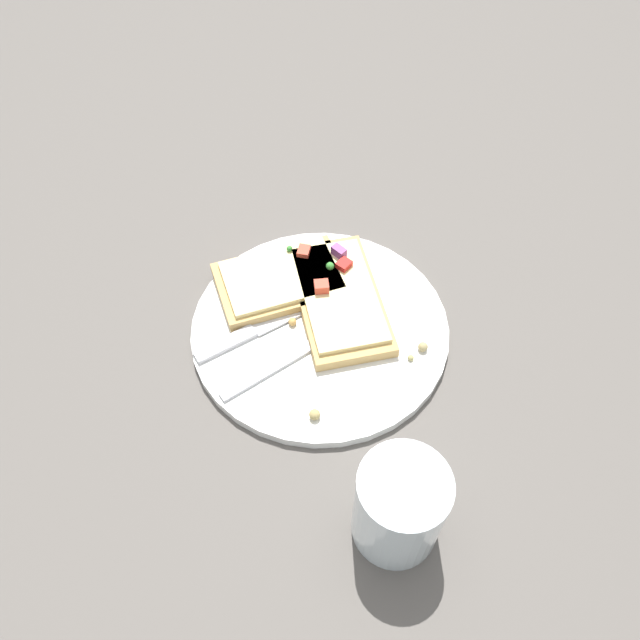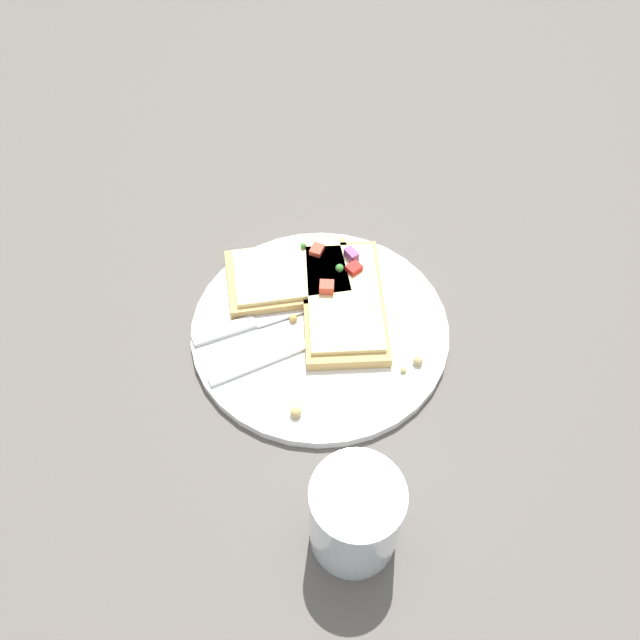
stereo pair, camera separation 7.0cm
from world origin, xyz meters
name	(u,v)px [view 2 (the right image)]	position (x,y,z in m)	size (l,w,h in m)	color
ground_plane	(320,331)	(0.00, 0.00, 0.00)	(4.00, 4.00, 0.00)	#56514C
plate	(320,328)	(0.00, 0.00, 0.01)	(0.29, 0.29, 0.01)	white
fork	(306,344)	(-0.01, -0.03, 0.01)	(0.17, 0.14, 0.01)	silver
knife	(261,319)	(-0.07, -0.01, 0.01)	(0.17, 0.12, 0.01)	silver
pizza_slice_main	(343,300)	(0.02, 0.03, 0.02)	(0.13, 0.19, 0.03)	tan
pizza_slice_corner	(291,275)	(-0.05, 0.06, 0.02)	(0.17, 0.14, 0.03)	tan
crumb_scatter	(342,370)	(0.04, -0.06, 0.02)	(0.16, 0.13, 0.01)	tan
drinking_glass	(355,516)	(0.08, -0.22, 0.05)	(0.08, 0.08, 0.10)	silver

